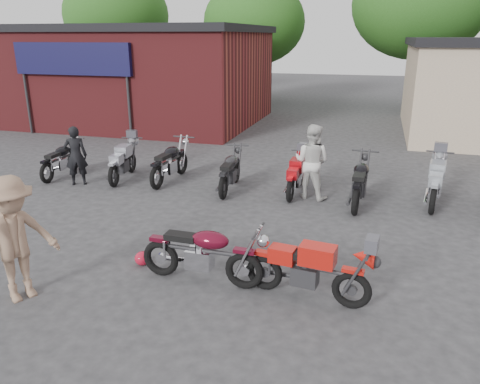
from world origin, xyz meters
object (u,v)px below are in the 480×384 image
(person_tan, at_px, (14,239))
(row_bike_5, at_px, (360,179))
(person_light, at_px, (312,162))
(row_bike_1, at_px, (123,160))
(vintage_motorcycle, at_px, (203,250))
(row_bike_2, at_px, (170,160))
(row_bike_4, at_px, (296,174))
(row_bike_6, at_px, (436,180))
(row_bike_3, at_px, (230,169))
(helmet, at_px, (142,258))
(person_dark, at_px, (76,156))
(sportbike, at_px, (310,267))
(row_bike_0, at_px, (61,158))

(person_tan, distance_m, row_bike_5, 7.51)
(person_light, relative_size, person_tan, 0.94)
(row_bike_1, bearing_deg, vintage_motorcycle, -148.80)
(row_bike_5, bearing_deg, row_bike_2, 88.12)
(row_bike_4, xyz_separation_m, row_bike_6, (3.31, 0.18, 0.07))
(row_bike_1, distance_m, row_bike_5, 6.44)
(row_bike_2, relative_size, row_bike_3, 1.06)
(helmet, relative_size, row_bike_2, 0.13)
(helmet, relative_size, person_dark, 0.17)
(sportbike, bearing_deg, row_bike_4, 109.40)
(sportbike, xyz_separation_m, person_tan, (-4.22, -1.20, 0.43))
(row_bike_2, bearing_deg, person_dark, 115.95)
(vintage_motorcycle, bearing_deg, row_bike_4, 83.70)
(sportbike, xyz_separation_m, row_bike_6, (2.24, 5.14, 0.06))
(helmet, relative_size, row_bike_0, 0.15)
(row_bike_1, distance_m, row_bike_3, 3.17)
(person_dark, xyz_separation_m, row_bike_6, (9.09, 1.08, -0.20))
(row_bike_2, xyz_separation_m, row_bike_4, (3.50, -0.10, -0.07))
(sportbike, xyz_separation_m, row_bike_4, (-1.07, 4.96, -0.02))
(row_bike_0, relative_size, row_bike_1, 0.95)
(person_tan, bearing_deg, helmet, -9.52)
(row_bike_1, relative_size, row_bike_6, 0.94)
(helmet, bearing_deg, sportbike, -5.70)
(vintage_motorcycle, relative_size, row_bike_1, 1.03)
(sportbike, bearing_deg, person_light, 105.13)
(helmet, height_order, row_bike_1, row_bike_1)
(row_bike_4, bearing_deg, vintage_motorcycle, 173.42)
(helmet, distance_m, row_bike_5, 5.58)
(person_dark, distance_m, row_bike_1, 1.24)
(vintage_motorcycle, distance_m, helmet, 1.36)
(person_dark, distance_m, row_bike_6, 9.15)
(sportbike, bearing_deg, row_bike_2, 139.35)
(helmet, bearing_deg, vintage_motorcycle, -11.89)
(row_bike_3, bearing_deg, row_bike_1, 84.09)
(row_bike_2, bearing_deg, row_bike_1, 100.88)
(vintage_motorcycle, xyz_separation_m, row_bike_5, (2.23, 4.59, 0.03))
(row_bike_1, xyz_separation_m, row_bike_6, (8.16, 0.29, 0.04))
(vintage_motorcycle, height_order, person_tan, person_tan)
(sportbike, distance_m, row_bike_2, 6.82)
(row_bike_3, bearing_deg, vintage_motorcycle, -171.69)
(helmet, distance_m, row_bike_4, 5.05)
(person_light, height_order, row_bike_4, person_light)
(vintage_motorcycle, relative_size, person_tan, 1.03)
(vintage_motorcycle, bearing_deg, row_bike_0, 143.94)
(vintage_motorcycle, height_order, row_bike_4, vintage_motorcycle)
(helmet, height_order, row_bike_4, row_bike_4)
(row_bike_0, bearing_deg, row_bike_4, -90.86)
(person_light, bearing_deg, row_bike_6, -157.50)
(row_bike_1, bearing_deg, row_bike_3, -101.72)
(person_dark, relative_size, person_tan, 0.82)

